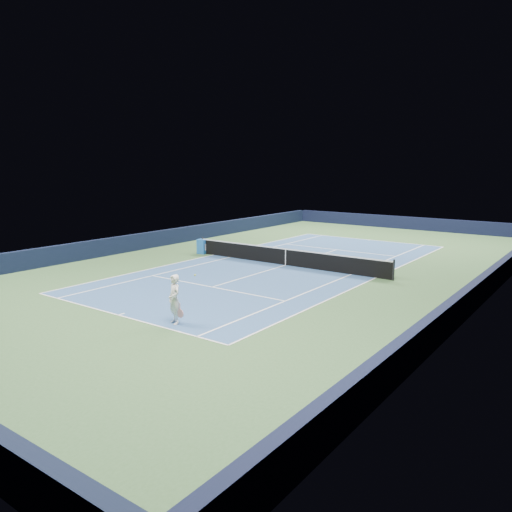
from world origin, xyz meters
The scene contains 19 objects.
ground centered at (0.00, 0.00, 0.00)m, with size 40.00×40.00×0.00m, color #355830.
wall_far centered at (0.00, 19.82, 0.55)m, with size 22.00×0.35×1.10m, color black.
wall_right centered at (10.82, 0.00, 0.55)m, with size 0.35×40.00×1.10m, color black.
wall_left centered at (-10.82, 0.00, 0.55)m, with size 0.35×40.00×1.10m, color black.
court_surface centered at (0.00, 0.00, 0.00)m, with size 10.97×23.77×0.01m, color #2D5080.
baseline_far centered at (0.00, 11.88, 0.01)m, with size 10.97×0.08×0.00m, color white.
baseline_near centered at (0.00, -11.88, 0.01)m, with size 10.97×0.08×0.00m, color white.
sideline_doubles_right centered at (5.49, 0.00, 0.01)m, with size 0.08×23.77×0.00m, color white.
sideline_doubles_left centered at (-5.49, 0.00, 0.01)m, with size 0.08×23.77×0.00m, color white.
sideline_singles_right centered at (4.12, 0.00, 0.01)m, with size 0.08×23.77×0.00m, color white.
sideline_singles_left centered at (-4.12, 0.00, 0.01)m, with size 0.08×23.77×0.00m, color white.
service_line_far centered at (0.00, 6.40, 0.01)m, with size 8.23×0.08×0.00m, color white.
service_line_near centered at (0.00, -6.40, 0.01)m, with size 8.23×0.08×0.00m, color white.
center_service_line centered at (0.00, 0.00, 0.01)m, with size 0.08×12.80×0.00m, color white.
center_mark_far centered at (0.00, 11.73, 0.01)m, with size 0.08×0.30×0.00m, color white.
center_mark_near centered at (0.00, -11.73, 0.01)m, with size 0.08×0.30×0.00m, color white.
tennis_net centered at (0.00, 0.00, 0.50)m, with size 12.90×0.10×1.07m.
sponsor_cube centered at (-6.40, -0.01, 0.47)m, with size 0.62×0.56×0.94m.
tennis_player centered at (2.51, -11.32, 0.91)m, with size 0.87×1.36×1.83m.
Camera 1 is at (15.20, -23.65, 5.77)m, focal length 35.00 mm.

